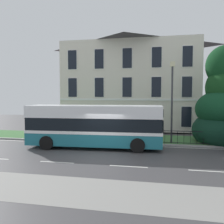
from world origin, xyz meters
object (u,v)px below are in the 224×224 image
Objects in this scene: georgian_townhouse at (134,80)px; single_decker_bus at (95,126)px; litter_bin at (43,131)px; street_lamp_post at (172,96)px.

single_decker_bus is at bearing -95.14° from georgian_townhouse.
georgian_townhouse is 1.52× the size of single_decker_bus.
litter_bin is (-6.35, -10.53, -4.90)m from georgian_townhouse.
street_lamp_post is 5.69× the size of litter_bin.
georgian_townhouse is at bearing 111.92° from street_lamp_post.
georgian_townhouse is 13.60m from single_decker_bus.
street_lamp_post is (4.17, -10.36, -1.91)m from georgian_townhouse.
georgian_townhouse is 2.37× the size of street_lamp_post.
litter_bin is (-10.52, -0.17, -2.99)m from street_lamp_post.
street_lamp_post is (5.33, 2.60, 2.07)m from single_decker_bus.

